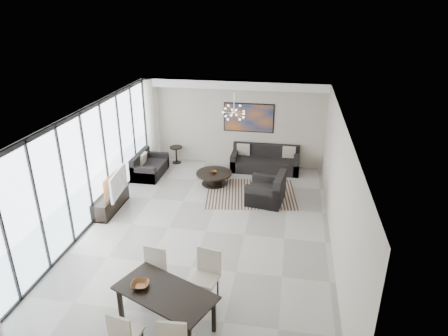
% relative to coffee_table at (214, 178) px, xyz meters
% --- Properties ---
extents(room_shell, '(6.00, 9.00, 2.90)m').
position_rel_coffee_table_xyz_m(room_shell, '(0.79, -2.69, 1.23)').
color(room_shell, '#A8A39B').
rests_on(room_shell, ground).
extents(window_wall, '(0.37, 8.95, 2.90)m').
position_rel_coffee_table_xyz_m(window_wall, '(-2.53, -2.69, 1.25)').
color(window_wall, silver).
rests_on(window_wall, floor).
extents(soffit, '(5.98, 0.40, 0.26)m').
position_rel_coffee_table_xyz_m(soffit, '(0.33, 1.61, 2.55)').
color(soffit, white).
rests_on(soffit, room_shell).
extents(painting, '(1.68, 0.04, 0.98)m').
position_rel_coffee_table_xyz_m(painting, '(0.83, 1.78, 1.43)').
color(painting, '#BB5D1A').
rests_on(painting, room_shell).
extents(chandelier, '(0.66, 0.66, 0.71)m').
position_rel_coffee_table_xyz_m(chandelier, '(0.63, -0.19, 2.13)').
color(chandelier, silver).
rests_on(chandelier, room_shell).
extents(rug, '(2.81, 2.30, 0.01)m').
position_rel_coffee_table_xyz_m(rug, '(1.19, -0.46, -0.21)').
color(rug, black).
rests_on(rug, floor).
extents(coffee_table, '(1.10, 1.10, 0.39)m').
position_rel_coffee_table_xyz_m(coffee_table, '(0.00, 0.00, 0.00)').
color(coffee_table, black).
rests_on(coffee_table, floor).
extents(bowl_coffee, '(0.26, 0.26, 0.07)m').
position_rel_coffee_table_xyz_m(bowl_coffee, '(-0.01, -0.03, 0.20)').
color(bowl_coffee, brown).
rests_on(bowl_coffee, coffee_table).
extents(sofa_main, '(2.22, 0.91, 0.81)m').
position_rel_coffee_table_xyz_m(sofa_main, '(1.45, 1.38, 0.05)').
color(sofa_main, black).
rests_on(sofa_main, floor).
extents(loveseat, '(0.82, 1.45, 0.73)m').
position_rel_coffee_table_xyz_m(loveseat, '(-2.22, 0.34, 0.03)').
color(loveseat, black).
rests_on(loveseat, floor).
extents(armchair, '(1.10, 1.14, 0.86)m').
position_rel_coffee_table_xyz_m(armchair, '(1.68, -0.87, 0.07)').
color(armchair, black).
rests_on(armchair, floor).
extents(side_table, '(0.43, 0.43, 0.59)m').
position_rel_coffee_table_xyz_m(side_table, '(-1.62, 1.46, 0.18)').
color(side_table, black).
rests_on(side_table, floor).
extents(tv_console, '(0.42, 1.51, 0.47)m').
position_rel_coffee_table_xyz_m(tv_console, '(-2.43, -2.06, 0.02)').
color(tv_console, black).
rests_on(tv_console, floor).
extents(television, '(0.26, 1.19, 0.68)m').
position_rel_coffee_table_xyz_m(television, '(-2.27, -2.06, 0.59)').
color(television, gray).
rests_on(television, tv_console).
extents(dining_table, '(1.94, 1.49, 0.72)m').
position_rel_coffee_table_xyz_m(dining_table, '(0.31, -5.79, 0.42)').
color(dining_table, black).
rests_on(dining_table, floor).
extents(dining_chair_sw, '(0.49, 0.49, 0.91)m').
position_rel_coffee_table_xyz_m(dining_chair_sw, '(-0.13, -6.56, 0.30)').
color(dining_chair_sw, beige).
rests_on(dining_chair_sw, floor).
extents(dining_chair_nw, '(0.50, 0.50, 0.98)m').
position_rel_coffee_table_xyz_m(dining_chair_nw, '(-0.18, -5.02, 0.34)').
color(dining_chair_nw, beige).
rests_on(dining_chair_nw, floor).
extents(dining_chair_ne, '(0.55, 0.55, 1.02)m').
position_rel_coffee_table_xyz_m(dining_chair_ne, '(0.85, -4.95, 0.37)').
color(dining_chair_ne, beige).
rests_on(dining_chair_ne, floor).
extents(bowl_dining, '(0.34, 0.34, 0.08)m').
position_rel_coffee_table_xyz_m(bowl_dining, '(-0.16, -5.73, 0.54)').
color(bowl_dining, brown).
rests_on(bowl_dining, dining_table).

